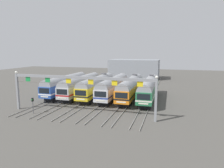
# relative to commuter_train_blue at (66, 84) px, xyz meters

# --- Properties ---
(ground_plane) EXTENTS (160.00, 160.00, 0.00)m
(ground_plane) POSITION_rel_commuter_train_blue_xyz_m (9.89, 0.01, -2.69)
(ground_plane) COLOR #4C4944
(track_bed) EXTENTS (21.29, 70.00, 0.15)m
(track_bed) POSITION_rel_commuter_train_blue_xyz_m (9.89, 17.01, -2.61)
(track_bed) COLOR gray
(track_bed) RESTS_ON ground
(commuter_train_blue) EXTENTS (2.88, 18.06, 4.77)m
(commuter_train_blue) POSITION_rel_commuter_train_blue_xyz_m (0.00, 0.00, 0.00)
(commuter_train_blue) COLOR #284C9E
(commuter_train_blue) RESTS_ON ground
(commuter_train_stainless) EXTENTS (2.88, 18.06, 4.77)m
(commuter_train_stainless) POSITION_rel_commuter_train_blue_xyz_m (3.96, 0.00, 0.00)
(commuter_train_stainless) COLOR #B2B5BA
(commuter_train_stainless) RESTS_ON ground
(commuter_train_yellow) EXTENTS (2.88, 18.06, 5.05)m
(commuter_train_yellow) POSITION_rel_commuter_train_blue_xyz_m (7.91, 0.00, 0.00)
(commuter_train_yellow) COLOR gold
(commuter_train_yellow) RESTS_ON ground
(commuter_train_silver) EXTENTS (2.88, 18.06, 4.77)m
(commuter_train_silver) POSITION_rel_commuter_train_blue_xyz_m (11.87, 0.00, 0.00)
(commuter_train_silver) COLOR silver
(commuter_train_silver) RESTS_ON ground
(commuter_train_orange) EXTENTS (2.88, 18.06, 5.05)m
(commuter_train_orange) POSITION_rel_commuter_train_blue_xyz_m (15.83, 0.00, 0.00)
(commuter_train_orange) COLOR orange
(commuter_train_orange) RESTS_ON ground
(commuter_train_green) EXTENTS (2.88, 18.06, 5.05)m
(commuter_train_green) POSITION_rel_commuter_train_blue_xyz_m (19.78, 0.00, 0.00)
(commuter_train_green) COLOR #236B42
(commuter_train_green) RESTS_ON ground
(catenary_gantry) EXTENTS (25.02, 0.44, 6.97)m
(catenary_gantry) POSITION_rel_commuter_train_blue_xyz_m (9.89, -13.49, 2.65)
(catenary_gantry) COLOR gray
(catenary_gantry) RESTS_ON ground
(yard_signal_mast) EXTENTS (0.28, 0.35, 2.77)m
(yard_signal_mast) POSITION_rel_commuter_train_blue_xyz_m (1.98, -15.18, -0.74)
(yard_signal_mast) COLOR #59595E
(yard_signal_mast) RESTS_ON ground
(maintenance_building) EXTENTS (18.87, 10.00, 7.30)m
(maintenance_building) POSITION_rel_commuter_train_blue_xyz_m (10.36, 35.66, 0.96)
(maintenance_building) COLOR gray
(maintenance_building) RESTS_ON ground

